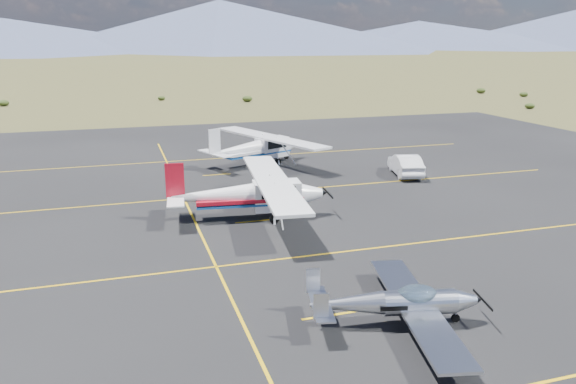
{
  "coord_description": "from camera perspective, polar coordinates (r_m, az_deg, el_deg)",
  "views": [
    {
      "loc": [
        -9.64,
        -20.11,
        9.44
      ],
      "look_at": [
        -1.23,
        7.05,
        1.6
      ],
      "focal_mm": 35.0,
      "sensor_mm": 36.0,
      "label": 1
    }
  ],
  "objects": [
    {
      "name": "aircraft_cessna",
      "position": [
        30.08,
        -3.95,
        -0.09
      ],
      "size": [
        7.64,
        12.66,
        3.19
      ],
      "rotation": [
        0.0,
        0.0,
        -0.11
      ],
      "color": "white",
      "rests_on": "apron"
    },
    {
      "name": "ground",
      "position": [
        24.22,
        7.8,
        -7.68
      ],
      "size": [
        1600.0,
        1600.0,
        0.0
      ],
      "primitive_type": "plane",
      "color": "#383D1C",
      "rests_on": "ground"
    },
    {
      "name": "aircraft_low_wing",
      "position": [
        19.58,
        11.23,
        -10.97
      ],
      "size": [
        5.85,
        8.03,
        1.74
      ],
      "rotation": [
        0.0,
        0.0,
        -0.21
      ],
      "color": "silver",
      "rests_on": "apron"
    },
    {
      "name": "sedan",
      "position": [
        40.59,
        11.85,
        2.74
      ],
      "size": [
        2.7,
        4.83,
        1.51
      ],
      "primitive_type": "imported",
      "rotation": [
        0.0,
        0.0,
        2.89
      ],
      "color": "silver",
      "rests_on": "apron"
    },
    {
      "name": "aircraft_plain",
      "position": [
        43.12,
        -3.15,
        4.62
      ],
      "size": [
        8.8,
        12.01,
        3.12
      ],
      "rotation": [
        0.0,
        0.0,
        0.38
      ],
      "color": "silver",
      "rests_on": "apron"
    },
    {
      "name": "apron",
      "position": [
        30.28,
        2.25,
        -2.76
      ],
      "size": [
        72.0,
        72.0,
        0.02
      ],
      "primitive_type": "cube",
      "color": "black",
      "rests_on": "ground"
    }
  ]
}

